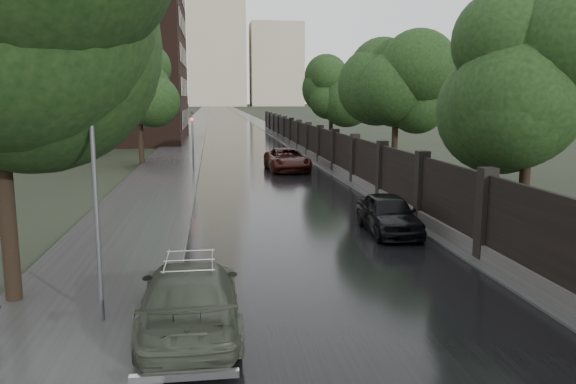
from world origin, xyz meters
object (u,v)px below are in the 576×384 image
(tree_right_a, at_px, (531,88))
(lamp_post, at_px, (96,199))
(tree_right_b, at_px, (396,92))
(traffic_light, at_px, (193,135))
(tree_right_c, at_px, (331,94))
(tree_left_far, at_px, (139,89))
(volga_sedan, at_px, (190,296))
(car_right_near, at_px, (388,214))
(car_right_far, at_px, (287,160))

(tree_right_a, bearing_deg, lamp_post, -153.26)
(tree_right_b, relative_size, traffic_light, 1.75)
(tree_right_c, bearing_deg, tree_left_far, -147.17)
(tree_right_c, height_order, volga_sedan, tree_right_c)
(tree_right_a, height_order, tree_right_b, same)
(lamp_post, bearing_deg, tree_right_c, 71.48)
(tree_right_b, bearing_deg, tree_right_c, 90.00)
(tree_right_c, bearing_deg, car_right_near, -98.35)
(traffic_light, xyz_separation_m, volga_sedan, (0.70, -23.85, -1.70))
(tree_right_c, bearing_deg, tree_right_b, -90.00)
(car_right_far, bearing_deg, tree_left_far, 152.41)
(tree_right_c, distance_m, volga_sedan, 40.64)
(tree_right_a, xyz_separation_m, traffic_light, (-11.80, 16.99, -2.55))
(tree_left_far, bearing_deg, volga_sedan, -81.33)
(tree_right_a, relative_size, lamp_post, 1.37)
(tree_left_far, relative_size, volga_sedan, 1.53)
(car_right_near, bearing_deg, traffic_light, 114.87)
(tree_right_c, distance_m, car_right_near, 32.07)
(tree_right_b, relative_size, car_right_far, 1.34)
(tree_left_far, relative_size, tree_right_a, 1.05)
(tree_left_far, xyz_separation_m, car_right_far, (9.60, -4.44, -4.51))
(tree_right_b, bearing_deg, tree_left_far, 152.70)
(tree_left_far, distance_m, tree_right_a, 26.91)
(tree_left_far, relative_size, lamp_post, 1.45)
(traffic_light, bearing_deg, tree_right_c, 51.82)
(tree_right_b, height_order, car_right_near, tree_right_b)
(tree_right_c, xyz_separation_m, car_right_near, (-4.62, -31.44, -4.27))
(tree_right_a, distance_m, car_right_far, 19.00)
(volga_sedan, bearing_deg, car_right_far, -103.02)
(tree_right_c, relative_size, car_right_near, 1.75)
(lamp_post, xyz_separation_m, volga_sedan, (1.80, -0.36, -1.97))
(tree_left_far, relative_size, tree_right_b, 1.05)
(tree_right_c, height_order, traffic_light, tree_right_c)
(traffic_light, bearing_deg, car_right_near, -66.40)
(tree_left_far, height_order, volga_sedan, tree_left_far)
(volga_sedan, xyz_separation_m, car_right_near, (6.48, 7.41, -0.02))
(tree_left_far, bearing_deg, tree_right_c, 32.83)
(tree_right_b, bearing_deg, traffic_light, 165.76)
(lamp_post, bearing_deg, car_right_near, 40.43)
(lamp_post, relative_size, volga_sedan, 1.06)
(tree_left_far, height_order, lamp_post, tree_left_far)
(tree_left_far, distance_m, car_right_far, 11.50)
(car_right_far, bearing_deg, car_right_near, -88.46)
(tree_right_c, distance_m, traffic_light, 19.26)
(tree_right_c, distance_m, lamp_post, 40.67)
(tree_right_a, relative_size, car_right_near, 1.75)
(traffic_light, height_order, volga_sedan, traffic_light)
(volga_sedan, relative_size, car_right_near, 1.20)
(traffic_light, bearing_deg, tree_right_b, -14.24)
(lamp_post, height_order, car_right_near, lamp_post)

